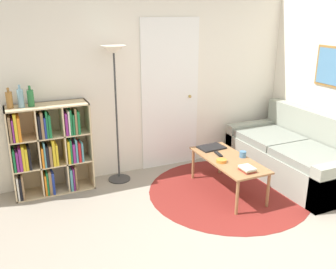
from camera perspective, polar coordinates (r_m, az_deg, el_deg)
ground_plane at (r=3.74m, az=11.96°, el=-17.90°), size 14.00×14.00×0.00m
wall_back at (r=5.16m, az=-2.43°, el=8.46°), size 7.18×0.11×2.60m
wall_right at (r=5.40m, az=24.10°, el=7.46°), size 0.08×5.33×2.60m
rug at (r=4.85m, az=9.14°, el=-8.51°), size 2.01×2.01×0.01m
bookshelf at (r=4.81m, az=-17.69°, el=-2.12°), size 0.95×0.34×1.12m
floor_lamp at (r=4.72m, az=-8.16°, el=9.58°), size 0.31×0.31×1.78m
couch at (r=5.42m, az=18.95°, el=-3.15°), size 0.93×1.88×0.87m
coffee_table at (r=4.69m, az=9.19°, el=-4.18°), size 0.50×1.12×0.45m
laptop at (r=4.99m, az=6.63°, el=-1.96°), size 0.35×0.26×0.02m
bowl at (r=4.55m, az=8.14°, el=-3.98°), size 0.13×0.13×0.04m
book_stack_on_table at (r=4.36m, az=11.97°, el=-5.15°), size 0.14×0.19×0.05m
cup at (r=4.74m, az=11.33°, el=-2.98°), size 0.08×0.08×0.08m
remote at (r=4.77m, az=7.69°, el=-2.96°), size 0.06×0.18×0.02m
bottle_left at (r=4.61m, az=-23.03°, el=4.90°), size 0.07×0.07×0.24m
bottle_middle at (r=4.59m, az=-21.54°, el=5.17°), size 0.07×0.07×0.26m
bottle_right at (r=4.60m, az=-20.20°, el=5.25°), size 0.07×0.07×0.24m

